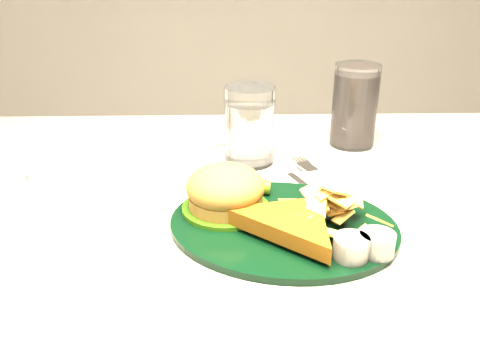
% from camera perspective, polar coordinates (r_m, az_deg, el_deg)
% --- Properties ---
extents(dinner_plate, '(0.37, 0.34, 0.07)m').
position_cam_1_polar(dinner_plate, '(0.73, 4.69, -2.82)').
color(dinner_plate, black).
rests_on(dinner_plate, table).
extents(water_glass, '(0.10, 0.10, 0.14)m').
position_cam_1_polar(water_glass, '(0.93, 1.05, 5.84)').
color(water_glass, white).
rests_on(water_glass, table).
extents(cola_glass, '(0.09, 0.09, 0.16)m').
position_cam_1_polar(cola_glass, '(1.04, 12.14, 7.75)').
color(cola_glass, black).
rests_on(cola_glass, table).
extents(fork_napkin, '(0.20, 0.22, 0.01)m').
position_cam_1_polar(fork_napkin, '(0.85, 7.51, -0.84)').
color(fork_napkin, silver).
rests_on(fork_napkin, table).
extents(ramekin, '(0.04, 0.04, 0.02)m').
position_cam_1_polar(ramekin, '(0.95, -20.67, 0.96)').
color(ramekin, white).
rests_on(ramekin, table).
extents(wrapped_straw, '(0.23, 0.17, 0.01)m').
position_cam_1_polar(wrapped_straw, '(1.01, -4.61, 3.40)').
color(wrapped_straw, silver).
rests_on(wrapped_straw, table).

